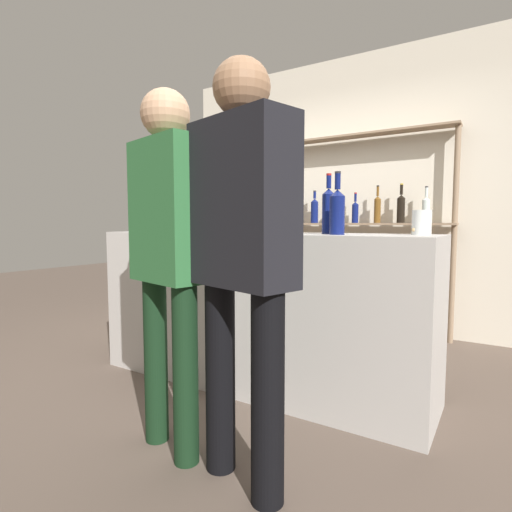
{
  "coord_description": "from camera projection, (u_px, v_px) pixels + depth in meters",
  "views": [
    {
      "loc": [
        1.41,
        -2.25,
        1.09
      ],
      "look_at": [
        0.0,
        0.0,
        0.87
      ],
      "focal_mm": 28.0,
      "sensor_mm": 36.0,
      "label": 1
    }
  ],
  "objects": [
    {
      "name": "ground_plane",
      "position": [
        256.0,
        383.0,
        2.74
      ],
      "size": [
        16.0,
        16.0,
        0.0
      ],
      "primitive_type": "plane",
      "color": "brown"
    },
    {
      "name": "cork_jar",
      "position": [
        422.0,
        223.0,
        2.22
      ],
      "size": [
        0.1,
        0.1,
        0.14
      ],
      "color": "silver",
      "rests_on": "bar_counter"
    },
    {
      "name": "wine_glass",
      "position": [
        180.0,
        215.0,
        2.76
      ],
      "size": [
        0.07,
        0.07,
        0.16
      ],
      "color": "silver",
      "rests_on": "bar_counter"
    },
    {
      "name": "counter_bottle_0",
      "position": [
        337.0,
        210.0,
        2.23
      ],
      "size": [
        0.08,
        0.08,
        0.35
      ],
      "color": "#0F1956",
      "rests_on": "bar_counter"
    },
    {
      "name": "customer_right",
      "position": [
        242.0,
        242.0,
        1.59
      ],
      "size": [
        0.5,
        0.32,
        1.73
      ],
      "rotation": [
        0.0,
        0.0,
        1.3
      ],
      "color": "black",
      "rests_on": "ground_plane"
    },
    {
      "name": "customer_center",
      "position": [
        168.0,
        241.0,
        1.84
      ],
      "size": [
        0.44,
        0.28,
        1.69
      ],
      "rotation": [
        0.0,
        0.0,
        1.32
      ],
      "color": "black",
      "rests_on": "ground_plane"
    },
    {
      "name": "counter_bottle_1",
      "position": [
        328.0,
        210.0,
        2.41
      ],
      "size": [
        0.08,
        0.08,
        0.36
      ],
      "color": "#0F1956",
      "rests_on": "bar_counter"
    },
    {
      "name": "back_wall",
      "position": [
        351.0,
        194.0,
        4.23
      ],
      "size": [
        3.89,
        0.12,
        2.8
      ],
      "primitive_type": "cube",
      "color": "beige",
      "rests_on": "ground_plane"
    },
    {
      "name": "ice_bucket",
      "position": [
        238.0,
        218.0,
        2.86
      ],
      "size": [
        0.21,
        0.21,
        0.2
      ],
      "color": "#B2B2B7",
      "rests_on": "bar_counter"
    },
    {
      "name": "counter_bottle_2",
      "position": [
        193.0,
        213.0,
        2.7
      ],
      "size": [
        0.07,
        0.07,
        0.35
      ],
      "color": "brown",
      "rests_on": "bar_counter"
    },
    {
      "name": "bar_counter",
      "position": [
        256.0,
        309.0,
        2.69
      ],
      "size": [
        2.29,
        0.6,
        1.03
      ],
      "primitive_type": "cube",
      "color": "#B7B2AD",
      "rests_on": "ground_plane"
    },
    {
      "name": "back_shelf",
      "position": [
        344.0,
        204.0,
        4.09
      ],
      "size": [
        2.09,
        0.18,
        1.97
      ],
      "color": "#897056",
      "rests_on": "ground_plane"
    }
  ]
}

